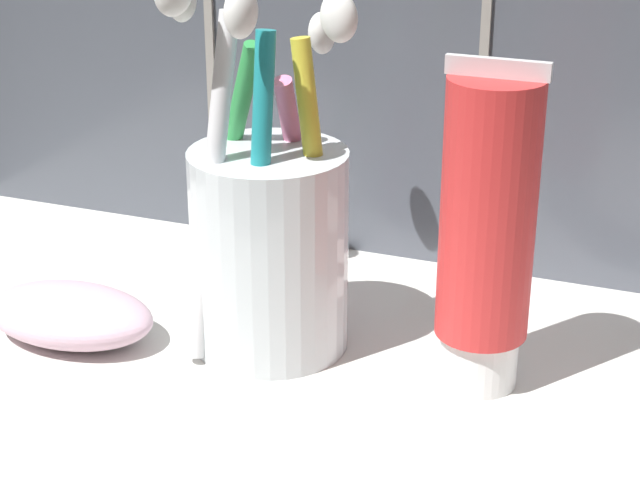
# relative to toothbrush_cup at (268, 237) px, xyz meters

# --- Properties ---
(sink_counter) EXTENTS (0.64, 0.33, 0.02)m
(sink_counter) POSITION_rel_toothbrush_cup_xyz_m (0.06, -0.04, -0.07)
(sink_counter) COLOR silver
(sink_counter) RESTS_ON ground
(toothbrush_cup) EXTENTS (0.12, 0.12, 0.19)m
(toothbrush_cup) POSITION_rel_toothbrush_cup_xyz_m (0.00, 0.00, 0.00)
(toothbrush_cup) COLOR silver
(toothbrush_cup) RESTS_ON sink_counter
(toothpaste_tube) EXTENTS (0.04, 0.04, 0.15)m
(toothpaste_tube) POSITION_rel_toothbrush_cup_xyz_m (0.10, -0.00, 0.02)
(toothpaste_tube) COLOR white
(toothpaste_tube) RESTS_ON sink_counter
(soap_bar) EXTENTS (0.09, 0.05, 0.03)m
(soap_bar) POSITION_rel_toothbrush_cup_xyz_m (-0.09, -0.03, -0.04)
(soap_bar) COLOR #DBB2C6
(soap_bar) RESTS_ON sink_counter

